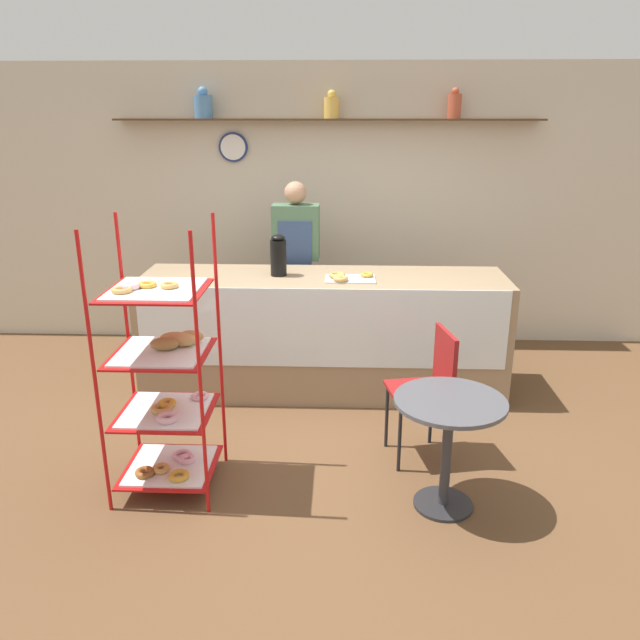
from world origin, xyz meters
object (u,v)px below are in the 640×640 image
person_worker (296,267)px  cafe_chair (431,381)px  coffee_carafe (278,256)px  pastry_rack (165,379)px  cafe_table (448,427)px  donut_tray_counter (346,277)px

person_worker → cafe_chair: size_ratio=1.86×
person_worker → coffee_carafe: 0.64m
pastry_rack → person_worker: (0.64, 2.08, 0.19)m
cafe_table → cafe_chair: (-0.03, 0.58, 0.04)m
person_worker → donut_tray_counter: bearing=-57.7°
person_worker → pastry_rack: bearing=-107.1°
coffee_carafe → donut_tray_counter: 0.58m
pastry_rack → cafe_chair: pastry_rack is taller
donut_tray_counter → person_worker: bearing=122.3°
person_worker → cafe_table: (1.04, -2.26, -0.39)m
cafe_table → donut_tray_counter: bearing=111.0°
cafe_table → coffee_carafe: 2.12m
cafe_chair → pastry_rack: bearing=-87.5°
coffee_carafe → donut_tray_counter: (0.55, -0.12, -0.14)m
person_worker → coffee_carafe: (-0.10, -0.59, 0.24)m
cafe_chair → coffee_carafe: bearing=-145.6°
cafe_chair → coffee_carafe: coffee_carafe is taller
coffee_carafe → donut_tray_counter: size_ratio=0.85×
pastry_rack → cafe_table: size_ratio=2.39×
coffee_carafe → donut_tray_counter: coffee_carafe is taller
person_worker → donut_tray_counter: person_worker is taller
pastry_rack → cafe_table: pastry_rack is taller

